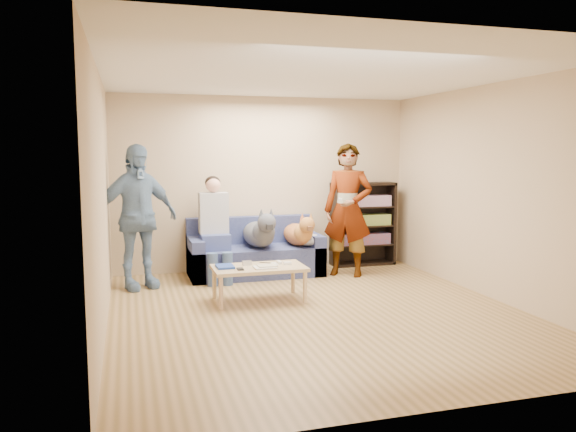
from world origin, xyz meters
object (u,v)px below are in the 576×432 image
object	(u,v)px
coffee_table	(259,270)
notebook_blue	(225,266)
dog_tan	(299,233)
person_seated	(215,224)
sofa	(255,255)
bookshelf	(363,222)
camera_silver	(247,263)
person_standing_right	(348,210)
person_standing_left	(136,217)
dog_gray	(260,233)

from	to	relation	value
coffee_table	notebook_blue	bearing A→B (deg)	172.87
dog_tan	coffee_table	xyz separation A→B (m)	(-0.89, -1.25, -0.24)
person_seated	dog_tan	xyz separation A→B (m)	(1.22, -0.07, -0.16)
sofa	bookshelf	size ratio (longest dim) A/B	1.46
camera_silver	person_seated	world-z (taller)	person_seated
person_standing_right	coffee_table	bearing A→B (deg)	-113.13
camera_silver	person_seated	size ratio (longest dim) A/B	0.07
person_standing_left	dog_gray	size ratio (longest dim) A/B	1.51
dog_tan	person_standing_left	bearing A→B (deg)	-175.06
person_standing_left	camera_silver	xyz separation A→B (m)	(1.26, -0.93, -0.50)
coffee_table	bookshelf	distance (m)	2.68
notebook_blue	coffee_table	size ratio (longest dim) A/B	0.24
person_standing_right	sofa	world-z (taller)	person_standing_right
camera_silver	person_standing_left	bearing A→B (deg)	143.62
notebook_blue	coffee_table	world-z (taller)	notebook_blue
person_seated	notebook_blue	bearing A→B (deg)	-93.38
person_standing_left	dog_tan	distance (m)	2.30
notebook_blue	person_standing_left	bearing A→B (deg)	134.48
notebook_blue	person_seated	distance (m)	1.31
coffee_table	sofa	bearing A→B (deg)	79.43
bookshelf	person_standing_left	bearing A→B (deg)	-169.78
coffee_table	person_standing_right	bearing A→B (deg)	33.30
person_seated	coffee_table	bearing A→B (deg)	-76.05
person_standing_right	dog_tan	distance (m)	0.77
person_standing_left	dog_gray	bearing A→B (deg)	-15.06
person_standing_right	sofa	xyz separation A→B (m)	(-1.28, 0.42, -0.67)
dog_tan	sofa	bearing A→B (deg)	162.86
sofa	coffee_table	bearing A→B (deg)	-100.57
notebook_blue	dog_tan	distance (m)	1.77
sofa	person_seated	xyz separation A→B (m)	(-0.59, -0.13, 0.49)
person_standing_right	camera_silver	size ratio (longest dim) A/B	17.27
bookshelf	person_seated	bearing A→B (deg)	-171.44
person_standing_left	dog_gray	xyz separation A→B (m)	(1.69, 0.20, -0.30)
person_standing_right	coffee_table	size ratio (longest dim) A/B	1.73
sofa	dog_gray	xyz separation A→B (m)	(0.04, -0.19, 0.36)
camera_silver	dog_gray	world-z (taller)	dog_gray
sofa	bookshelf	world-z (taller)	bookshelf
dog_tan	coffee_table	size ratio (longest dim) A/B	1.04
person_seated	dog_gray	size ratio (longest dim) A/B	1.17
person_seated	coffee_table	world-z (taller)	person_seated
person_standing_left	dog_gray	distance (m)	1.73
dog_tan	coffee_table	distance (m)	1.55
camera_silver	person_standing_right	bearing A→B (deg)	28.27
notebook_blue	dog_gray	xyz separation A→B (m)	(0.71, 1.19, 0.21)
person_standing_right	notebook_blue	world-z (taller)	person_standing_right
person_standing_left	bookshelf	world-z (taller)	person_standing_left
person_standing_right	dog_gray	size ratio (longest dim) A/B	1.52
notebook_blue	coffee_table	bearing A→B (deg)	-7.13
person_standing_left	dog_tan	bearing A→B (deg)	-16.74
notebook_blue	camera_silver	world-z (taller)	camera_silver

